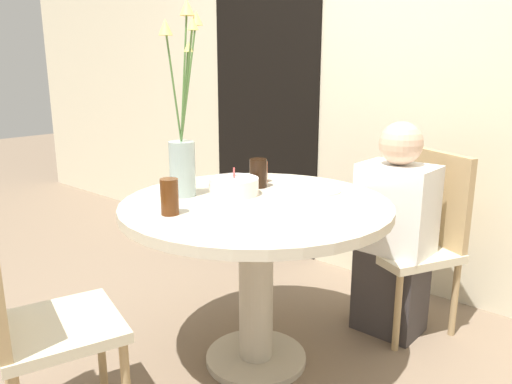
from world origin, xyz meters
TOP-DOWN VIEW (x-y plane):
  - ground_plane at (0.00, 0.00)m, footprint 16.00×16.00m
  - wall_back at (0.00, 1.20)m, footprint 8.00×0.05m
  - doorway_panel at (-0.94, 1.17)m, footprint 0.90×0.01m
  - dining_table at (0.00, 0.00)m, footprint 1.12×1.12m
  - chair_right_flank at (0.38, 0.79)m, footprint 0.53×0.53m
  - chair_far_back at (-0.27, -0.84)m, footprint 0.50×0.50m
  - birthday_cake at (-0.15, 0.02)m, footprint 0.21×0.21m
  - flower_vase at (-0.30, -0.13)m, footprint 0.21×0.17m
  - side_plate at (0.11, 0.31)m, footprint 0.19×0.19m
  - drink_glass_0 at (-0.21, 0.28)m, footprint 0.06×0.06m
  - drink_glass_1 at (-0.16, 0.19)m, footprint 0.08×0.08m
  - drink_glass_2 at (-0.12, -0.35)m, footprint 0.07×0.07m
  - person_guest at (0.31, 0.65)m, footprint 0.34×0.24m

SIDE VIEW (x-z plane):
  - ground_plane at x=0.00m, z-range 0.00..0.00m
  - person_guest at x=0.31m, z-range -0.03..1.01m
  - chair_right_flank at x=0.38m, z-range 0.05..0.93m
  - chair_far_back at x=-0.27m, z-range 0.05..0.93m
  - dining_table at x=0.00m, z-range 0.22..0.96m
  - side_plate at x=0.11m, z-range 0.74..0.75m
  - birthday_cake at x=-0.15m, z-range 0.72..0.84m
  - drink_glass_0 at x=-0.21m, z-range 0.74..0.84m
  - drink_glass_1 at x=-0.16m, z-range 0.74..0.87m
  - drink_glass_2 at x=-0.12m, z-range 0.74..0.88m
  - flower_vase at x=-0.30m, z-range 0.59..1.40m
  - doorway_panel at x=-0.94m, z-range 0.00..2.05m
  - wall_back at x=0.00m, z-range 0.00..2.60m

